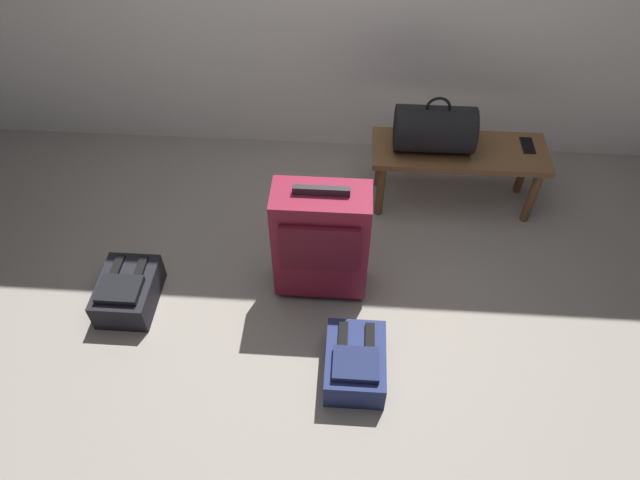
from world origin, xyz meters
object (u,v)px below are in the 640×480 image
object	(u,v)px
bench	(458,158)
backpack_dark	(128,291)
duffel_bag_black	(434,129)
cell_phone	(528,145)
backpack_navy	(355,363)
suitcase_upright_burgundy	(321,240)

from	to	relation	value
bench	backpack_dark	bearing A→B (deg)	-153.04
duffel_bag_black	cell_phone	world-z (taller)	duffel_bag_black
bench	cell_phone	world-z (taller)	cell_phone
bench	backpack_navy	size ratio (longest dim) A/B	2.63
cell_phone	backpack_navy	bearing A→B (deg)	-126.24
cell_phone	backpack_dark	world-z (taller)	cell_phone
suitcase_upright_burgundy	backpack_dark	xyz separation A→B (m)	(-1.00, -0.17, -0.28)
backpack_navy	backpack_dark	world-z (taller)	same
bench	backpack_navy	xyz separation A→B (m)	(-0.56, -1.24, -0.25)
cell_phone	backpack_dark	xyz separation A→B (m)	(-2.14, -0.94, -0.32)
duffel_bag_black	cell_phone	size ratio (longest dim) A/B	3.06
backpack_navy	backpack_dark	xyz separation A→B (m)	(-1.19, 0.35, 0.00)
backpack_dark	cell_phone	bearing A→B (deg)	23.81
cell_phone	backpack_dark	distance (m)	2.36
duffel_bag_black	backpack_dark	bearing A→B (deg)	-150.66
cell_phone	backpack_navy	size ratio (longest dim) A/B	0.38
bench	cell_phone	bearing A→B (deg)	7.82
cell_phone	suitcase_upright_burgundy	distance (m)	1.38
bench	duffel_bag_black	size ratio (longest dim) A/B	2.27
duffel_bag_black	backpack_navy	world-z (taller)	duffel_bag_black
cell_phone	bench	bearing A→B (deg)	-172.18
duffel_bag_black	suitcase_upright_burgundy	size ratio (longest dim) A/B	0.61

